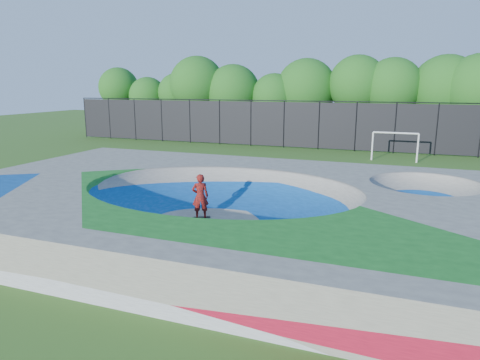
% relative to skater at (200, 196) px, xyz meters
% --- Properties ---
extents(ground, '(120.00, 120.00, 0.00)m').
position_rel_skater_xyz_m(ground, '(1.02, -0.31, -0.93)').
color(ground, '#2F5818').
rests_on(ground, ground).
extents(skate_deck, '(22.00, 14.00, 1.50)m').
position_rel_skater_xyz_m(skate_deck, '(1.02, -0.31, -0.18)').
color(skate_deck, gray).
rests_on(skate_deck, ground).
extents(skater, '(0.81, 0.71, 1.86)m').
position_rel_skater_xyz_m(skater, '(0.00, 0.00, 0.00)').
color(skater, red).
rests_on(skater, ground).
extents(skateboard, '(0.78, 0.59, 0.05)m').
position_rel_skater_xyz_m(skateboard, '(0.00, 0.00, -0.90)').
color(skateboard, black).
rests_on(skateboard, ground).
extents(soccer_goal, '(3.15, 0.12, 2.08)m').
position_rel_skater_xyz_m(soccer_goal, '(7.13, 16.85, 0.52)').
color(soccer_goal, silver).
rests_on(soccer_goal, ground).
extents(fence, '(48.09, 0.09, 4.04)m').
position_rel_skater_xyz_m(fence, '(1.02, 20.69, 1.17)').
color(fence, black).
rests_on(fence, ground).
extents(treeline, '(51.72, 7.31, 8.19)m').
position_rel_skater_xyz_m(treeline, '(2.19, 26.03, 4.00)').
color(treeline, '#413020').
rests_on(treeline, ground).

